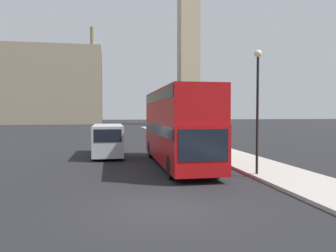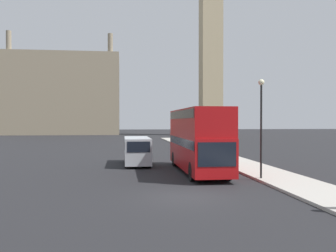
% 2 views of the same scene
% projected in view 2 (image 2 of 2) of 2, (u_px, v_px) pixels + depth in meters
% --- Properties ---
extents(ground_plane, '(300.00, 300.00, 0.00)m').
position_uv_depth(ground_plane, '(186.00, 197.00, 17.57)').
color(ground_plane, black).
extents(sidewalk_strip, '(3.31, 120.00, 0.15)m').
position_uv_depth(sidewalk_strip, '(319.00, 192.00, 18.37)').
color(sidewalk_strip, '#ADA89E').
rests_on(sidewalk_strip, ground_plane).
extents(clock_tower, '(5.64, 5.81, 60.27)m').
position_uv_depth(clock_tower, '(211.00, 15.00, 95.94)').
color(clock_tower, tan).
rests_on(clock_tower, ground_plane).
extents(building_block_distant, '(30.17, 11.07, 26.71)m').
position_uv_depth(building_block_distant, '(63.00, 94.00, 101.69)').
color(building_block_distant, gray).
rests_on(building_block_distant, ground_plane).
extents(red_double_decker_bus, '(2.51, 10.79, 4.40)m').
position_uv_depth(red_double_decker_bus, '(198.00, 137.00, 26.02)').
color(red_double_decker_bus, '#A80F11').
rests_on(red_double_decker_bus, ground_plane).
extents(white_van, '(2.05, 6.19, 2.23)m').
position_uv_depth(white_van, '(137.00, 150.00, 30.58)').
color(white_van, '#B2B7BC').
rests_on(white_van, ground_plane).
extents(street_lamp, '(0.36, 0.36, 5.93)m').
position_uv_depth(street_lamp, '(261.00, 114.00, 22.40)').
color(street_lamp, black).
rests_on(street_lamp, sidewalk_strip).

